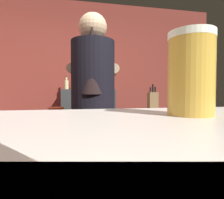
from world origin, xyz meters
TOP-DOWN VIEW (x-y plane):
  - wall_back at (0.00, 2.20)m, footprint 5.20×0.10m
  - prep_counter at (0.35, 0.74)m, footprint 2.10×0.60m
  - back_shelf at (0.25, 1.92)m, footprint 0.85×0.36m
  - bartender at (0.18, 0.28)m, footprint 0.46×0.54m
  - knife_block at (0.88, 0.75)m, footprint 0.10×0.08m
  - mixing_bowl at (-0.15, 0.81)m, footprint 0.16×0.16m
  - chefs_knife at (0.46, 0.69)m, footprint 0.23×0.12m
  - pint_glass_near at (0.22, -0.93)m, footprint 0.07×0.07m
  - bottle_soy at (0.14, 1.98)m, footprint 0.08×0.08m
  - bottle_hot_sauce at (-0.10, 1.98)m, footprint 0.07×0.07m
  - bottle_vinegar at (0.05, 1.98)m, footprint 0.06×0.06m

SIDE VIEW (x-z plane):
  - prep_counter at x=0.35m, z-range 0.00..0.92m
  - back_shelf at x=0.25m, z-range 0.00..1.17m
  - chefs_knife at x=0.46m, z-range 0.92..0.93m
  - mixing_bowl at x=-0.15m, z-range 0.92..0.97m
  - bartender at x=0.18m, z-range 0.14..1.88m
  - knife_block at x=0.88m, z-range 0.88..1.17m
  - pint_glass_near at x=0.22m, z-range 1.08..1.21m
  - bottle_hot_sauce at x=-0.10m, z-range 1.15..1.36m
  - bottle_soy at x=0.14m, z-range 1.14..1.40m
  - bottle_vinegar at x=0.05m, z-range 1.14..1.41m
  - wall_back at x=0.00m, z-range 0.00..2.70m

